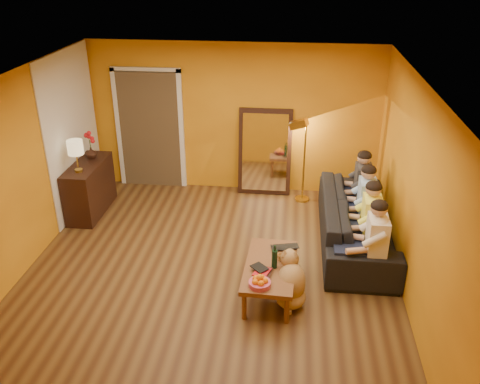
# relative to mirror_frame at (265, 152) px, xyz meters

# --- Properties ---
(room_shell) EXTENTS (5.00, 5.50, 2.60)m
(room_shell) POSITION_rel_mirror_frame_xyz_m (-0.55, -2.26, 0.54)
(room_shell) COLOR brown
(room_shell) RESTS_ON ground
(white_accent) EXTENTS (0.02, 1.90, 2.58)m
(white_accent) POSITION_rel_mirror_frame_xyz_m (-3.04, -0.88, 0.54)
(white_accent) COLOR white
(white_accent) RESTS_ON wall_left
(doorway_recess) EXTENTS (1.06, 0.30, 2.10)m
(doorway_recess) POSITION_rel_mirror_frame_xyz_m (-2.05, 0.20, 0.29)
(doorway_recess) COLOR #3F2D19
(doorway_recess) RESTS_ON floor
(door_jamb_left) EXTENTS (0.08, 0.06, 2.20)m
(door_jamb_left) POSITION_rel_mirror_frame_xyz_m (-2.62, 0.08, 0.29)
(door_jamb_left) COLOR white
(door_jamb_left) RESTS_ON wall_back
(door_jamb_right) EXTENTS (0.08, 0.06, 2.20)m
(door_jamb_right) POSITION_rel_mirror_frame_xyz_m (-1.48, 0.08, 0.29)
(door_jamb_right) COLOR white
(door_jamb_right) RESTS_ON wall_back
(door_header) EXTENTS (1.22, 0.06, 0.08)m
(door_header) POSITION_rel_mirror_frame_xyz_m (-2.05, 0.08, 1.36)
(door_header) COLOR white
(door_header) RESTS_ON wall_back
(mirror_frame) EXTENTS (0.92, 0.27, 1.51)m
(mirror_frame) POSITION_rel_mirror_frame_xyz_m (0.00, 0.00, 0.00)
(mirror_frame) COLOR #321A10
(mirror_frame) RESTS_ON floor
(mirror_glass) EXTENTS (0.78, 0.21, 1.35)m
(mirror_glass) POSITION_rel_mirror_frame_xyz_m (0.00, -0.04, 0.00)
(mirror_glass) COLOR white
(mirror_glass) RESTS_ON mirror_frame
(sideboard) EXTENTS (0.44, 1.18, 0.85)m
(sideboard) POSITION_rel_mirror_frame_xyz_m (-2.79, -1.08, -0.34)
(sideboard) COLOR #321A10
(sideboard) RESTS_ON floor
(table_lamp) EXTENTS (0.24, 0.24, 0.51)m
(table_lamp) POSITION_rel_mirror_frame_xyz_m (-2.79, -1.38, 0.34)
(table_lamp) COLOR beige
(table_lamp) RESTS_ON sideboard
(sofa) EXTENTS (2.52, 0.99, 0.74)m
(sofa) POSITION_rel_mirror_frame_xyz_m (1.45, -1.63, -0.39)
(sofa) COLOR black
(sofa) RESTS_ON floor
(coffee_table) EXTENTS (0.67, 1.24, 0.42)m
(coffee_table) POSITION_rel_mirror_frame_xyz_m (0.27, -2.96, -0.55)
(coffee_table) COLOR brown
(coffee_table) RESTS_ON floor
(floor_lamp) EXTENTS (0.36, 0.31, 1.44)m
(floor_lamp) POSITION_rel_mirror_frame_xyz_m (0.68, -0.28, -0.04)
(floor_lamp) COLOR gold
(floor_lamp) RESTS_ON floor
(dog) EXTENTS (0.53, 0.67, 0.69)m
(dog) POSITION_rel_mirror_frame_xyz_m (0.54, -3.12, -0.41)
(dog) COLOR #A57F4A
(dog) RESTS_ON floor
(person_far_left) EXTENTS (0.70, 0.44, 1.22)m
(person_far_left) POSITION_rel_mirror_frame_xyz_m (1.58, -2.63, -0.15)
(person_far_left) COLOR silver
(person_far_left) RESTS_ON sofa
(person_mid_left) EXTENTS (0.70, 0.44, 1.22)m
(person_mid_left) POSITION_rel_mirror_frame_xyz_m (1.58, -2.08, -0.15)
(person_mid_left) COLOR #FDFD54
(person_mid_left) RESTS_ON sofa
(person_mid_right) EXTENTS (0.70, 0.44, 1.22)m
(person_mid_right) POSITION_rel_mirror_frame_xyz_m (1.58, -1.53, -0.15)
(person_mid_right) COLOR #9CC0F1
(person_mid_right) RESTS_ON sofa
(person_far_right) EXTENTS (0.70, 0.44, 1.22)m
(person_far_right) POSITION_rel_mirror_frame_xyz_m (1.58, -0.98, -0.15)
(person_far_right) COLOR #2E2E33
(person_far_right) RESTS_ON sofa
(fruit_bowl) EXTENTS (0.26, 0.26, 0.16)m
(fruit_bowl) POSITION_rel_mirror_frame_xyz_m (0.17, -3.41, -0.26)
(fruit_bowl) COLOR #C04366
(fruit_bowl) RESTS_ON coffee_table
(wine_bottle) EXTENTS (0.07, 0.07, 0.31)m
(wine_bottle) POSITION_rel_mirror_frame_xyz_m (0.32, -3.01, -0.18)
(wine_bottle) COLOR black
(wine_bottle) RESTS_ON coffee_table
(tumbler) EXTENTS (0.11, 0.11, 0.08)m
(tumbler) POSITION_rel_mirror_frame_xyz_m (0.39, -2.84, -0.30)
(tumbler) COLOR #B27F3F
(tumbler) RESTS_ON coffee_table
(laptop) EXTENTS (0.41, 0.32, 0.03)m
(laptop) POSITION_rel_mirror_frame_xyz_m (0.45, -2.61, -0.33)
(laptop) COLOR black
(laptop) RESTS_ON coffee_table
(book_lower) EXTENTS (0.24, 0.30, 0.03)m
(book_lower) POSITION_rel_mirror_frame_xyz_m (0.09, -3.16, -0.33)
(book_lower) COLOR #321A10
(book_lower) RESTS_ON coffee_table
(book_mid) EXTENTS (0.24, 0.27, 0.02)m
(book_mid) POSITION_rel_mirror_frame_xyz_m (0.10, -3.15, -0.31)
(book_mid) COLOR red
(book_mid) RESTS_ON book_lower
(book_upper) EXTENTS (0.25, 0.25, 0.02)m
(book_upper) POSITION_rel_mirror_frame_xyz_m (0.09, -3.17, -0.29)
(book_upper) COLOR black
(book_upper) RESTS_ON book_mid
(vase) EXTENTS (0.18, 0.18, 0.19)m
(vase) POSITION_rel_mirror_frame_xyz_m (-2.79, -0.83, 0.18)
(vase) COLOR #321A10
(vase) RESTS_ON sideboard
(flowers) EXTENTS (0.17, 0.17, 0.48)m
(flowers) POSITION_rel_mirror_frame_xyz_m (-2.79, -0.83, 0.45)
(flowers) COLOR red
(flowers) RESTS_ON vase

